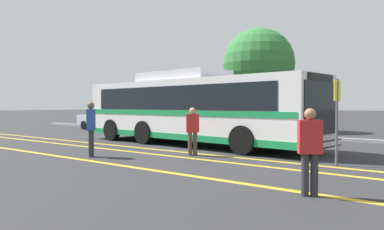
% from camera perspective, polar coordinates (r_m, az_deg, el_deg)
% --- Properties ---
extents(ground_plane, '(220.00, 220.00, 0.00)m').
position_cam_1_polar(ground_plane, '(16.20, 0.31, -4.45)').
color(ground_plane, '#2D2D30').
extents(lane_strip_0, '(31.27, 0.20, 0.01)m').
position_cam_1_polar(lane_strip_0, '(14.28, -5.46, -5.25)').
color(lane_strip_0, gold).
rests_on(lane_strip_0, ground_plane).
extents(lane_strip_1, '(31.27, 0.20, 0.01)m').
position_cam_1_polar(lane_strip_1, '(13.54, -8.53, -5.63)').
color(lane_strip_1, gold).
rests_on(lane_strip_1, ground_plane).
extents(lane_strip_2, '(31.27, 0.20, 0.01)m').
position_cam_1_polar(lane_strip_2, '(12.09, -16.49, -6.53)').
color(lane_strip_2, gold).
rests_on(lane_strip_2, ground_plane).
extents(curb_strip, '(39.27, 0.36, 0.15)m').
position_cam_1_polar(curb_strip, '(20.56, 9.54, -2.99)').
color(curb_strip, '#99999E').
rests_on(curb_strip, ground_plane).
extents(transit_bus, '(11.75, 3.60, 3.12)m').
position_cam_1_polar(transit_bus, '(15.86, -0.05, 1.10)').
color(transit_bus, silver).
rests_on(transit_bus, ground_plane).
extents(parked_car_0, '(4.50, 1.87, 1.54)m').
position_cam_1_polar(parked_car_0, '(26.16, -12.91, -0.52)').
color(parked_car_0, silver).
rests_on(parked_car_0, ground_plane).
extents(parked_car_1, '(4.46, 2.20, 1.59)m').
position_cam_1_polar(parked_car_1, '(22.25, -4.48, -0.78)').
color(parked_car_1, '#9E9EA3').
rests_on(parked_car_1, ground_plane).
extents(parked_car_2, '(4.06, 2.05, 1.30)m').
position_cam_1_polar(parked_car_2, '(18.36, 10.35, -1.69)').
color(parked_car_2, maroon).
rests_on(parked_car_2, ground_plane).
extents(pedestrian_0, '(0.47, 0.42, 1.62)m').
position_cam_1_polar(pedestrian_0, '(7.25, 17.52, -4.61)').
color(pedestrian_0, '#2D2D33').
rests_on(pedestrian_0, ground_plane).
extents(pedestrian_1, '(0.46, 0.44, 1.60)m').
position_cam_1_polar(pedestrian_1, '(12.49, 0.09, -2.06)').
color(pedestrian_1, brown).
rests_on(pedestrian_1, ground_plane).
extents(pedestrian_2, '(0.45, 0.46, 1.79)m').
position_cam_1_polar(pedestrian_2, '(12.55, -15.13, -1.55)').
color(pedestrian_2, '#2D2D33').
rests_on(pedestrian_2, ground_plane).
extents(bus_stop_sign, '(0.07, 0.40, 2.41)m').
position_cam_1_polar(bus_stop_sign, '(11.08, 21.21, 0.58)').
color(bus_stop_sign, '#59595E').
rests_on(bus_stop_sign, ground_plane).
extents(tree_0, '(4.62, 4.62, 6.66)m').
position_cam_1_polar(tree_0, '(24.83, 10.13, 7.65)').
color(tree_0, '#513823').
rests_on(tree_0, ground_plane).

